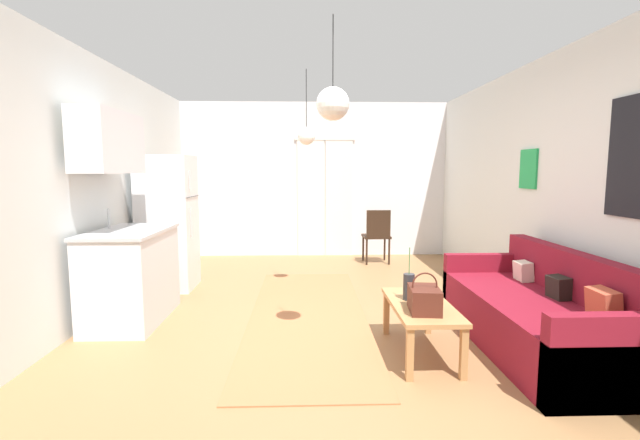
{
  "coord_description": "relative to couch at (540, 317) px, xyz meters",
  "views": [
    {
      "loc": [
        -0.16,
        -3.67,
        1.5
      ],
      "look_at": [
        -0.0,
        0.98,
        0.96
      ],
      "focal_mm": 24.4,
      "sensor_mm": 36.0,
      "label": 1
    }
  ],
  "objects": [
    {
      "name": "ground_plane",
      "position": [
        -1.8,
        0.22,
        -0.32
      ],
      "size": [
        5.14,
        8.36,
        0.1
      ],
      "primitive_type": "cube",
      "color": "#996D44"
    },
    {
      "name": "wall_back",
      "position": [
        -1.79,
        4.14,
        1.04
      ],
      "size": [
        4.74,
        0.13,
        2.65
      ],
      "color": "silver",
      "rests_on": "ground_plane"
    },
    {
      "name": "wall_right",
      "position": [
        0.52,
        0.21,
        1.05
      ],
      "size": [
        0.12,
        7.96,
        2.65
      ],
      "color": "silver",
      "rests_on": "ground_plane"
    },
    {
      "name": "wall_left",
      "position": [
        -4.12,
        0.22,
        1.05
      ],
      "size": [
        0.12,
        7.96,
        2.65
      ],
      "color": "silver",
      "rests_on": "ground_plane"
    },
    {
      "name": "area_rug",
      "position": [
        -1.94,
        0.9,
        -0.27
      ],
      "size": [
        1.17,
        3.48,
        0.01
      ],
      "primitive_type": "cube",
      "color": "#B26B42",
      "rests_on": "ground_plane"
    },
    {
      "name": "couch",
      "position": [
        0.0,
        0.0,
        0.0
      ],
      "size": [
        0.85,
        2.02,
        0.82
      ],
      "color": "maroon",
      "rests_on": "ground_plane"
    },
    {
      "name": "coffee_table",
      "position": [
        -1.03,
        -0.07,
        0.09
      ],
      "size": [
        0.47,
        0.98,
        0.42
      ],
      "color": "#B27F4C",
      "rests_on": "ground_plane"
    },
    {
      "name": "bamboo_vase",
      "position": [
        -1.11,
        0.03,
        0.26
      ],
      "size": [
        0.09,
        0.09,
        0.44
      ],
      "color": "#2D2D33",
      "rests_on": "coffee_table"
    },
    {
      "name": "handbag",
      "position": [
        -1.06,
        -0.27,
        0.25
      ],
      "size": [
        0.25,
        0.33,
        0.3
      ],
      "color": "#512319",
      "rests_on": "coffee_table"
    },
    {
      "name": "refrigerator",
      "position": [
        -3.69,
        2.02,
        0.56
      ],
      "size": [
        0.65,
        0.63,
        1.68
      ],
      "color": "white",
      "rests_on": "ground_plane"
    },
    {
      "name": "kitchen_counter",
      "position": [
        -3.72,
        0.82,
        0.48
      ],
      "size": [
        0.65,
        1.12,
        2.05
      ],
      "color": "silver",
      "rests_on": "ground_plane"
    },
    {
      "name": "accent_chair",
      "position": [
        -0.82,
        3.39,
        0.21
      ],
      "size": [
        0.43,
        0.41,
        0.87
      ],
      "rotation": [
        0.0,
        0.0,
        3.17
      ],
      "color": "black",
      "rests_on": "ground_plane"
    },
    {
      "name": "pendant_lamp_near",
      "position": [
        -1.75,
        -0.08,
        1.72
      ],
      "size": [
        0.25,
        0.25,
        0.78
      ],
      "color": "black"
    },
    {
      "name": "pendant_lamp_far",
      "position": [
        -1.95,
        1.68,
        1.62
      ],
      "size": [
        0.21,
        0.21,
        0.86
      ],
      "color": "black"
    }
  ]
}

